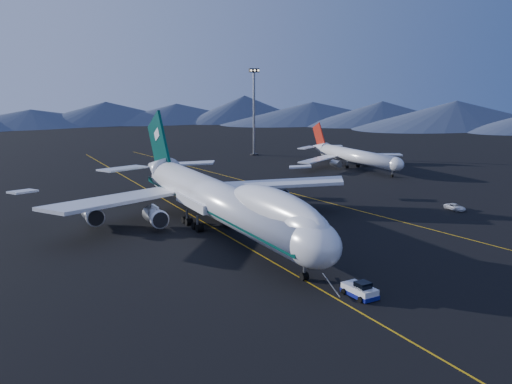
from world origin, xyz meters
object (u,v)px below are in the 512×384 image
boeing_747 (221,200)px  second_jet (354,156)px  pushback_tug (360,291)px  service_van (455,207)px  floodlight_mast (254,112)px

boeing_747 → second_jet: (62.83, 44.36, -2.20)m
pushback_tug → service_van: pushback_tug is taller
service_van → floodlight_mast: bearing=90.5°
pushback_tug → floodlight_mast: 126.42m
boeing_747 → pushback_tug: size_ratio=14.79×
pushback_tug → floodlight_mast: bearing=65.1°
boeing_747 → second_jet: 76.94m
boeing_747 → pushback_tug: 35.03m
floodlight_mast → second_jet: bearing=-71.1°
boeing_747 → service_van: (48.70, -7.27, -5.18)m
floodlight_mast → pushback_tug: bearing=-111.9°
boeing_747 → service_van: 49.51m
pushback_tug → second_jet: (59.83, 78.88, 2.96)m
boeing_747 → floodlight_mast: bearing=58.7°
pushback_tug → second_jet: second_jet is taller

